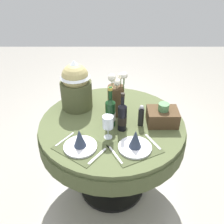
{
  "coord_description": "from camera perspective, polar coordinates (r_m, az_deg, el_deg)",
  "views": [
    {
      "loc": [
        -0.0,
        -1.73,
        2.02
      ],
      "look_at": [
        0.0,
        0.03,
        0.86
      ],
      "focal_mm": 41.75,
      "sensor_mm": 36.0,
      "label": 1
    }
  ],
  "objects": [
    {
      "name": "pepper_mill",
      "position": [
        2.07,
        6.38,
        -0.87
      ],
      "size": [
        0.04,
        0.04,
        0.18
      ],
      "color": "black",
      "rests_on": "dining_table"
    },
    {
      "name": "wine_bottle_left",
      "position": [
        1.99,
        2.26,
        -0.98
      ],
      "size": [
        0.07,
        0.07,
        0.32
      ],
      "color": "black",
      "rests_on": "dining_table"
    },
    {
      "name": "gift_tub_back_left",
      "position": [
        2.24,
        -7.97,
        6.28
      ],
      "size": [
        0.27,
        0.27,
        0.44
      ],
      "color": "#474C2D",
      "rests_on": "dining_table"
    },
    {
      "name": "woven_basket_side_right",
      "position": [
        2.12,
        10.99,
        -0.87
      ],
      "size": [
        0.24,
        0.19,
        0.18
      ],
      "color": "#47331E",
      "rests_on": "dining_table"
    },
    {
      "name": "wine_bottle_right",
      "position": [
        2.03,
        -0.35,
        0.02
      ],
      "size": [
        0.08,
        0.08,
        0.34
      ],
      "color": "#143819",
      "rests_on": "dining_table"
    },
    {
      "name": "wine_glass_left",
      "position": [
        1.89,
        -0.88,
        -2.3
      ],
      "size": [
        0.08,
        0.08,
        0.19
      ],
      "color": "silver",
      "rests_on": "dining_table"
    },
    {
      "name": "place_setting_left",
      "position": [
        1.87,
        -7.01,
        -6.71
      ],
      "size": [
        0.43,
        0.41,
        0.16
      ],
      "color": "#41492B",
      "rests_on": "dining_table"
    },
    {
      "name": "ground",
      "position": [
        2.66,
        0.0,
        -15.93
      ],
      "size": [
        8.0,
        8.0,
        0.0
      ],
      "primitive_type": "plane",
      "color": "#9E998E"
    },
    {
      "name": "dining_table",
      "position": [
        2.21,
        0.0,
        -4.93
      ],
      "size": [
        1.21,
        1.21,
        0.78
      ],
      "color": "#4C5633",
      "rests_on": "ground"
    },
    {
      "name": "flower_vase",
      "position": [
        2.15,
        0.9,
        3.26
      ],
      "size": [
        0.16,
        0.14,
        0.39
      ],
      "color": "#47331E",
      "rests_on": "dining_table"
    },
    {
      "name": "place_setting_right",
      "position": [
        1.85,
        5.1,
        -6.89
      ],
      "size": [
        0.42,
        0.39,
        0.16
      ],
      "color": "#41492B",
      "rests_on": "dining_table"
    }
  ]
}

